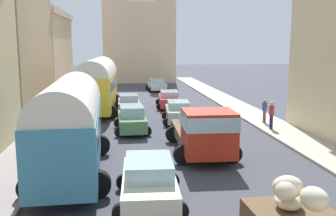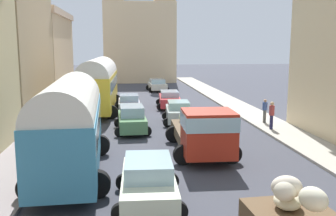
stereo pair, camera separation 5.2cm
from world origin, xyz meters
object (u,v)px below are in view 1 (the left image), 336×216
at_px(pedestrian_1, 265,110).
at_px(parked_bus_0, 70,122).
at_px(car_2, 157,85).
at_px(car_4, 132,119).
at_px(car_1, 169,99).
at_px(parked_bus_1, 98,83).
at_px(pedestrian_0, 272,114).
at_px(car_3, 149,181).
at_px(car_5, 129,104).
at_px(cargo_truck_1, 203,131).
at_px(car_0, 178,112).

bearing_deg(pedestrian_1, parked_bus_0, -142.99).
xyz_separation_m(car_2, car_4, (-3.50, -20.77, 0.10)).
distance_m(parked_bus_0, car_1, 17.61).
bearing_deg(parked_bus_1, pedestrian_0, -37.07).
height_order(parked_bus_1, car_3, parked_bus_1).
bearing_deg(pedestrian_0, car_5, 139.52).
bearing_deg(car_5, cargo_truck_1, -75.16).
bearing_deg(car_4, car_1, 68.50).
relative_size(cargo_truck_1, car_4, 1.58).
distance_m(parked_bus_1, car_1, 6.19).
distance_m(parked_bus_0, car_3, 4.73).
distance_m(car_4, pedestrian_1, 9.01).
distance_m(cargo_truck_1, pedestrian_1, 9.01).
xyz_separation_m(parked_bus_0, parked_bus_1, (0.30, 15.18, 0.15)).
bearing_deg(cargo_truck_1, car_5, 104.84).
height_order(car_1, pedestrian_0, pedestrian_0).
bearing_deg(cargo_truck_1, car_1, 89.30).
xyz_separation_m(pedestrian_0, pedestrian_1, (0.31, 1.97, -0.08)).
distance_m(car_0, pedestrian_1, 5.82).
relative_size(cargo_truck_1, car_1, 1.55).
distance_m(parked_bus_0, car_2, 29.22).
bearing_deg(car_4, parked_bus_0, -109.37).
bearing_deg(parked_bus_1, car_4, -71.98).
relative_size(car_4, pedestrian_1, 2.49).
height_order(cargo_truck_1, car_1, cargo_truck_1).
relative_size(car_3, car_5, 1.19).
distance_m(parked_bus_0, pedestrian_0, 13.30).
bearing_deg(car_1, pedestrian_0, -61.52).
bearing_deg(car_3, car_5, 90.97).
bearing_deg(pedestrian_0, car_1, 118.48).
height_order(car_1, pedestrian_1, pedestrian_1).
relative_size(parked_bus_1, car_5, 2.73).
bearing_deg(car_3, parked_bus_0, 131.34).
distance_m(cargo_truck_1, car_1, 14.63).
distance_m(cargo_truck_1, car_5, 12.85).
bearing_deg(car_0, car_2, 89.20).
xyz_separation_m(car_0, pedestrian_1, (5.71, -1.11, 0.22)).
height_order(parked_bus_0, car_1, parked_bus_0).
bearing_deg(parked_bus_1, car_5, -21.72).
bearing_deg(car_1, cargo_truck_1, -90.70).
distance_m(car_2, car_4, 21.06).
bearing_deg(pedestrian_0, car_3, -129.38).
bearing_deg(car_1, car_0, -91.67).
distance_m(cargo_truck_1, car_2, 26.70).
distance_m(parked_bus_1, pedestrian_1, 13.11).
bearing_deg(cargo_truck_1, car_3, -119.85).
bearing_deg(parked_bus_1, cargo_truck_1, -67.01).
bearing_deg(car_1, car_5, -147.55).
bearing_deg(car_0, parked_bus_0, -121.01).
bearing_deg(parked_bus_0, car_5, 79.34).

